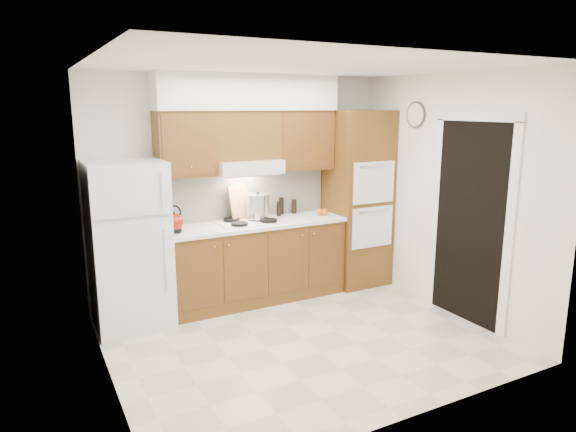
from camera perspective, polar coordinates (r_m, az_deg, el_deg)
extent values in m
plane|color=beige|center=(5.20, 1.71, -13.50)|extent=(3.60, 3.60, 0.00)
plane|color=white|center=(4.70, 1.92, 16.39)|extent=(3.60, 3.60, 0.00)
cube|color=white|center=(6.11, -5.16, 3.14)|extent=(3.60, 0.02, 2.60)
cube|color=white|center=(4.22, -19.99, -1.63)|extent=(0.02, 3.00, 2.60)
cube|color=white|center=(5.87, 17.28, 2.27)|extent=(0.02, 3.00, 2.60)
cube|color=white|center=(5.48, -17.28, -3.14)|extent=(0.75, 0.72, 1.72)
cube|color=brown|center=(6.05, -3.68, -5.21)|extent=(2.11, 0.60, 0.90)
cube|color=white|center=(5.92, -3.70, -0.88)|extent=(2.13, 0.62, 0.04)
cube|color=white|center=(6.12, -4.87, 2.40)|extent=(2.11, 0.03, 0.56)
cube|color=brown|center=(6.56, 7.68, 1.93)|extent=(0.70, 0.65, 2.20)
cube|color=brown|center=(5.66, -11.36, 7.84)|extent=(0.63, 0.33, 0.70)
cube|color=brown|center=(6.22, 1.50, 8.44)|extent=(0.73, 0.33, 0.70)
cube|color=silver|center=(5.86, -4.58, 5.48)|extent=(0.75, 0.45, 0.15)
cube|color=brown|center=(5.89, -4.87, 8.92)|extent=(0.75, 0.33, 0.55)
cube|color=silver|center=(5.89, -4.44, 13.56)|extent=(2.13, 0.36, 0.40)
cube|color=white|center=(5.91, -4.23, -0.65)|extent=(0.74, 0.50, 0.01)
cube|color=black|center=(5.68, 19.52, -0.78)|extent=(0.02, 0.90, 2.10)
cylinder|color=#3F3833|center=(6.19, 14.03, 10.85)|extent=(0.02, 0.30, 0.30)
sphere|color=maroon|center=(5.52, -12.55, -0.73)|extent=(0.20, 0.20, 0.20)
cube|color=tan|center=(6.03, -5.27, 1.47)|extent=(0.34, 0.22, 0.43)
cylinder|color=silver|center=(5.97, -3.39, 1.08)|extent=(0.33, 0.33, 0.27)
cylinder|color=black|center=(6.32, -0.72, 1.14)|extent=(0.07, 0.07, 0.21)
cylinder|color=black|center=(6.22, -1.02, 0.80)|extent=(0.07, 0.07, 0.18)
cylinder|color=black|center=(6.37, 0.69, 1.07)|extent=(0.08, 0.08, 0.18)
sphere|color=orange|center=(6.28, 4.12, 0.44)|extent=(0.09, 0.09, 0.08)
sphere|color=#D5680B|center=(6.28, 3.53, 0.46)|extent=(0.10, 0.10, 0.08)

